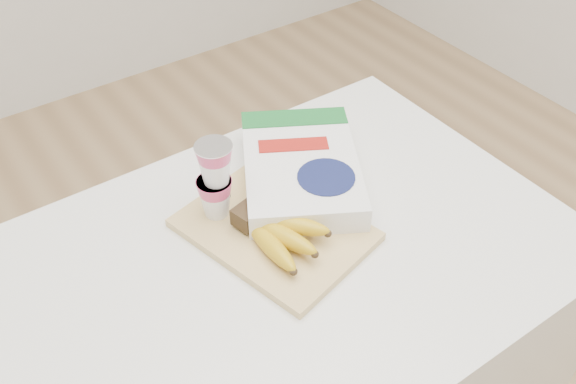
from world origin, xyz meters
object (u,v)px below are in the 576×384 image
object	(u,v)px
bananas	(277,233)
cereal_box	(301,171)
cutting_board	(274,230)
yogurt_stack	(215,178)

from	to	relation	value
bananas	cereal_box	distance (m)	0.18
cereal_box	cutting_board	bearing A→B (deg)	-115.60
cutting_board	cereal_box	size ratio (longest dim) A/B	0.85
cutting_board	cereal_box	distance (m)	0.15
yogurt_stack	bananas	bearing A→B (deg)	-69.29
cutting_board	yogurt_stack	bearing A→B (deg)	111.79
yogurt_stack	cereal_box	world-z (taller)	yogurt_stack
cereal_box	bananas	bearing A→B (deg)	-109.77
cutting_board	bananas	world-z (taller)	bananas
bananas	yogurt_stack	distance (m)	0.15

